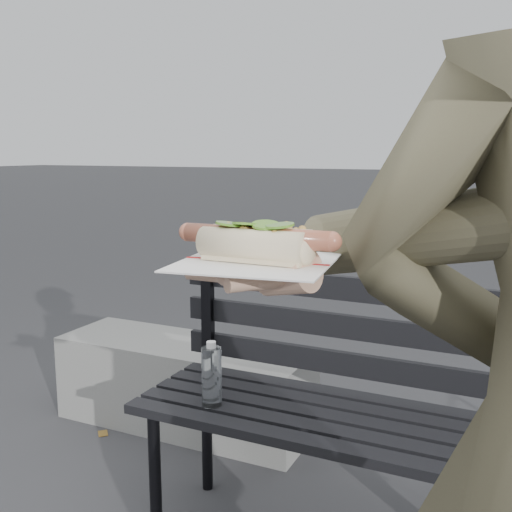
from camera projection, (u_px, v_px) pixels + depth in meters
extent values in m
cylinder|color=black|center=(155.00, 477.00, 1.96)|extent=(0.04, 0.04, 0.45)
cylinder|color=black|center=(207.00, 433.00, 2.26)|extent=(0.04, 0.04, 0.45)
cube|color=black|center=(355.00, 454.00, 1.63)|extent=(1.50, 0.07, 0.03)
cube|color=black|center=(364.00, 440.00, 1.71)|extent=(1.50, 0.07, 0.03)
cube|color=black|center=(372.00, 427.00, 1.79)|extent=(1.50, 0.07, 0.03)
cube|color=black|center=(380.00, 415.00, 1.87)|extent=(1.50, 0.07, 0.03)
cube|color=black|center=(386.00, 404.00, 1.95)|extent=(1.50, 0.07, 0.03)
cube|color=black|center=(208.00, 318.00, 2.20)|extent=(0.04, 0.03, 0.42)
cube|color=black|center=(390.00, 371.00, 1.96)|extent=(1.50, 0.02, 0.08)
cube|color=black|center=(391.00, 332.00, 1.93)|extent=(1.50, 0.02, 0.08)
cube|color=black|center=(393.00, 293.00, 1.91)|extent=(1.50, 0.02, 0.08)
cylinder|color=white|center=(212.00, 377.00, 1.89)|extent=(0.06, 0.06, 0.19)
cylinder|color=white|center=(211.00, 345.00, 1.87)|extent=(0.03, 0.03, 0.02)
cube|color=slate|center=(184.00, 384.00, 2.81)|extent=(1.20, 0.40, 0.40)
cylinder|color=brown|center=(487.00, 224.00, 0.72)|extent=(0.51, 0.23, 0.19)
cylinder|color=#D8A384|center=(288.00, 273.00, 0.75)|extent=(0.09, 0.08, 0.07)
ellipsoid|color=#D8A384|center=(256.00, 275.00, 0.76)|extent=(0.10, 0.11, 0.03)
cylinder|color=#D8A384|center=(207.00, 274.00, 0.76)|extent=(0.06, 0.02, 0.02)
cylinder|color=#D8A384|center=(215.00, 271.00, 0.78)|extent=(0.06, 0.02, 0.02)
cylinder|color=#D8A384|center=(222.00, 269.00, 0.80)|extent=(0.06, 0.02, 0.02)
cylinder|color=#D8A384|center=(229.00, 266.00, 0.81)|extent=(0.06, 0.02, 0.02)
cylinder|color=#D8A384|center=(244.00, 283.00, 0.71)|extent=(0.04, 0.05, 0.02)
cube|color=white|center=(256.00, 262.00, 0.76)|extent=(0.21, 0.21, 0.00)
cube|color=#B21E1E|center=(256.00, 261.00, 0.76)|extent=(0.19, 0.03, 0.00)
cylinder|color=#B15E44|center=(256.00, 237.00, 0.75)|extent=(0.20, 0.02, 0.02)
sphere|color=#B15E44|center=(188.00, 232.00, 0.80)|extent=(0.03, 0.02, 0.02)
sphere|color=#B15E44|center=(332.00, 242.00, 0.71)|extent=(0.03, 0.02, 0.02)
sphere|color=#9E6B2D|center=(265.00, 227.00, 0.77)|extent=(0.01, 0.01, 0.01)
sphere|color=#9E6B2D|center=(275.00, 231.00, 0.74)|extent=(0.01, 0.01, 0.01)
sphere|color=#9E6B2D|center=(242.00, 225.00, 0.78)|extent=(0.01, 0.01, 0.01)
sphere|color=#9E6B2D|center=(229.00, 235.00, 0.75)|extent=(0.01, 0.01, 0.01)
sphere|color=#9E6B2D|center=(296.00, 230.00, 0.75)|extent=(0.01, 0.01, 0.01)
sphere|color=#9E6B2D|center=(262.00, 236.00, 0.74)|extent=(0.01, 0.01, 0.01)
sphere|color=#9E6B2D|center=(250.00, 232.00, 0.76)|extent=(0.01, 0.01, 0.01)
sphere|color=#9E6B2D|center=(231.00, 231.00, 0.78)|extent=(0.01, 0.01, 0.01)
sphere|color=#9E6B2D|center=(220.00, 230.00, 0.77)|extent=(0.01, 0.01, 0.01)
sphere|color=#9E6B2D|center=(272.00, 236.00, 0.74)|extent=(0.01, 0.01, 0.01)
sphere|color=#9E6B2D|center=(269.00, 229.00, 0.77)|extent=(0.01, 0.01, 0.01)
sphere|color=#9E6B2D|center=(233.00, 227.00, 0.77)|extent=(0.01, 0.01, 0.01)
sphere|color=#9E6B2D|center=(245.00, 233.00, 0.74)|extent=(0.01, 0.01, 0.01)
sphere|color=#9E6B2D|center=(228.00, 226.00, 0.77)|extent=(0.01, 0.01, 0.01)
sphere|color=#9E6B2D|center=(274.00, 233.00, 0.72)|extent=(0.01, 0.01, 0.01)
sphere|color=#9E6B2D|center=(262.00, 234.00, 0.74)|extent=(0.01, 0.01, 0.01)
sphere|color=#9E6B2D|center=(244.00, 225.00, 0.78)|extent=(0.01, 0.01, 0.01)
sphere|color=#9E6B2D|center=(261.00, 228.00, 0.77)|extent=(0.01, 0.01, 0.01)
sphere|color=#9E6B2D|center=(250.00, 233.00, 0.77)|extent=(0.01, 0.01, 0.01)
sphere|color=#9E6B2D|center=(254.00, 232.00, 0.76)|extent=(0.01, 0.01, 0.01)
sphere|color=#9E6B2D|center=(281.00, 232.00, 0.76)|extent=(0.01, 0.01, 0.01)
sphere|color=#9E6B2D|center=(302.00, 230.00, 0.75)|extent=(0.01, 0.01, 0.01)
sphere|color=#9E6B2D|center=(287.00, 227.00, 0.76)|extent=(0.01, 0.01, 0.01)
sphere|color=#9E6B2D|center=(227.00, 231.00, 0.77)|extent=(0.01, 0.01, 0.01)
sphere|color=#9E6B2D|center=(260.00, 232.00, 0.76)|extent=(0.01, 0.01, 0.01)
sphere|color=#9E6B2D|center=(244.00, 230.00, 0.76)|extent=(0.01, 0.01, 0.01)
cylinder|color=#5C9B2A|center=(229.00, 224.00, 0.77)|extent=(0.04, 0.04, 0.01)
cylinder|color=#5C9B2A|center=(246.00, 224.00, 0.76)|extent=(0.04, 0.04, 0.01)
cylinder|color=#5C9B2A|center=(266.00, 225.00, 0.74)|extent=(0.04, 0.04, 0.01)
cylinder|color=#5C9B2A|center=(280.00, 225.00, 0.74)|extent=(0.04, 0.04, 0.01)
cube|color=brown|center=(103.00, 433.00, 2.74)|extent=(0.07, 0.07, 0.00)
cube|color=brown|center=(245.00, 390.00, 3.23)|extent=(0.05, 0.04, 0.00)
cube|color=brown|center=(90.00, 366.00, 3.59)|extent=(0.07, 0.07, 0.00)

